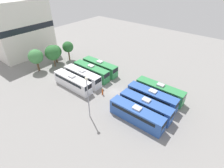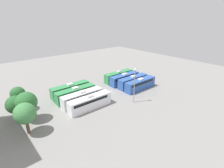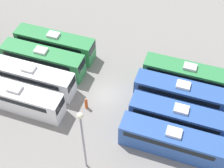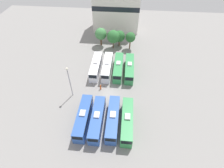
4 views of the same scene
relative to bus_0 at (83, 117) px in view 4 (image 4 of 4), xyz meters
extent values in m
plane|color=gray|center=(5.00, 9.22, -1.75)|extent=(114.76, 114.76, 0.00)
cube|color=#2D56A8|center=(0.00, -0.03, -0.15)|extent=(2.46, 11.19, 3.18)
cube|color=black|center=(0.00, 0.25, 0.74)|extent=(2.50, 9.51, 0.70)
cube|color=black|center=(0.00, -5.62, 0.73)|extent=(2.16, 0.08, 1.11)
cube|color=silver|center=(0.00, -0.03, 1.61)|extent=(1.20, 1.60, 0.35)
cube|color=#2D56A8|center=(3.20, -0.20, -0.15)|extent=(2.46, 11.19, 3.18)
cube|color=black|center=(3.20, 0.08, 0.74)|extent=(2.50, 9.51, 0.70)
cube|color=black|center=(3.20, -5.79, 0.73)|extent=(2.16, 0.08, 1.11)
cube|color=silver|center=(3.20, -0.20, 1.61)|extent=(1.20, 1.60, 0.35)
cube|color=#2D56A8|center=(6.70, 0.21, -0.15)|extent=(2.46, 11.19, 3.18)
cube|color=black|center=(6.70, 0.49, 0.74)|extent=(2.50, 9.51, 0.70)
cube|color=black|center=(6.70, -5.37, 0.73)|extent=(2.16, 0.08, 1.11)
cube|color=white|center=(6.70, 0.21, 1.61)|extent=(1.20, 1.60, 0.35)
cube|color=#338C4C|center=(9.91, -0.05, -0.15)|extent=(2.46, 11.19, 3.18)
cube|color=black|center=(9.91, 0.23, 0.74)|extent=(2.50, 9.51, 0.70)
cube|color=black|center=(9.91, -5.63, 0.73)|extent=(2.16, 0.08, 1.11)
cube|color=#B2B2B7|center=(9.91, -0.05, 1.61)|extent=(1.20, 1.60, 0.35)
cube|color=white|center=(-0.05, 18.43, -0.15)|extent=(2.46, 11.19, 3.18)
cube|color=black|center=(-0.05, 18.71, 0.74)|extent=(2.50, 9.51, 0.70)
cube|color=black|center=(-0.05, 12.84, 0.73)|extent=(2.16, 0.08, 1.11)
cube|color=#B2B2B7|center=(-0.05, 18.43, 1.61)|extent=(1.20, 1.60, 0.35)
cube|color=silver|center=(3.35, 18.52, -0.15)|extent=(2.46, 11.19, 3.18)
cube|color=black|center=(3.35, 18.80, 0.74)|extent=(2.50, 9.51, 0.70)
cube|color=black|center=(3.35, 12.93, 0.73)|extent=(2.16, 0.08, 1.11)
cube|color=silver|center=(3.35, 18.52, 1.61)|extent=(1.20, 1.60, 0.35)
cube|color=#338C4C|center=(6.69, 18.58, -0.15)|extent=(2.46, 11.19, 3.18)
cube|color=black|center=(6.69, 18.86, 0.74)|extent=(2.50, 9.51, 0.70)
cube|color=black|center=(6.69, 12.99, 0.73)|extent=(2.16, 0.08, 1.11)
cube|color=silver|center=(6.69, 18.58, 1.61)|extent=(1.20, 1.60, 0.35)
cube|color=#338C4C|center=(10.01, 18.43, -0.15)|extent=(2.46, 11.19, 3.18)
cube|color=black|center=(10.01, 18.71, 0.74)|extent=(2.50, 9.51, 0.70)
cube|color=black|center=(10.01, 12.84, 0.73)|extent=(2.16, 0.08, 1.11)
cube|color=silver|center=(10.01, 18.43, 1.61)|extent=(1.20, 1.60, 0.35)
cylinder|color=#CC4C19|center=(2.37, 10.76, -1.00)|extent=(0.36, 0.36, 1.48)
sphere|color=tan|center=(2.37, 10.76, -0.14)|extent=(0.24, 0.24, 0.24)
cylinder|color=gray|center=(-4.75, 7.91, 2.69)|extent=(0.20, 0.20, 8.87)
sphere|color=#EAE5C6|center=(-4.75, 7.91, 7.31)|extent=(0.60, 0.60, 0.60)
cylinder|color=brown|center=(-0.50, 33.03, -0.23)|extent=(0.60, 0.60, 3.02)
sphere|color=#428447|center=(-0.50, 33.03, 2.71)|extent=(4.10, 4.10, 4.10)
cylinder|color=brown|center=(4.04, 31.52, -0.29)|extent=(0.36, 0.36, 2.92)
sphere|color=#2D6B33|center=(4.04, 31.52, 2.73)|extent=(4.44, 4.44, 4.44)
cylinder|color=brown|center=(6.05, 33.32, -0.58)|extent=(0.52, 0.52, 2.33)
sphere|color=#28602D|center=(6.05, 33.32, 1.97)|extent=(3.94, 3.94, 3.94)
cylinder|color=brown|center=(9.90, 31.77, -0.14)|extent=(0.44, 0.44, 3.21)
sphere|color=#28602D|center=(9.90, 31.77, 2.66)|extent=(3.41, 3.41, 3.41)
cube|color=silver|center=(3.92, 46.70, 6.98)|extent=(17.49, 9.80, 17.45)
cube|color=black|center=(3.92, 46.70, 7.85)|extent=(17.55, 9.86, 1.80)
camera|label=1|loc=(-22.13, -11.79, 23.45)|focal=28.00mm
camera|label=2|loc=(-32.50, 38.77, 19.84)|focal=28.00mm
camera|label=3|loc=(-18.35, 0.44, 28.83)|focal=50.00mm
camera|label=4|loc=(8.58, -22.16, 33.22)|focal=28.00mm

